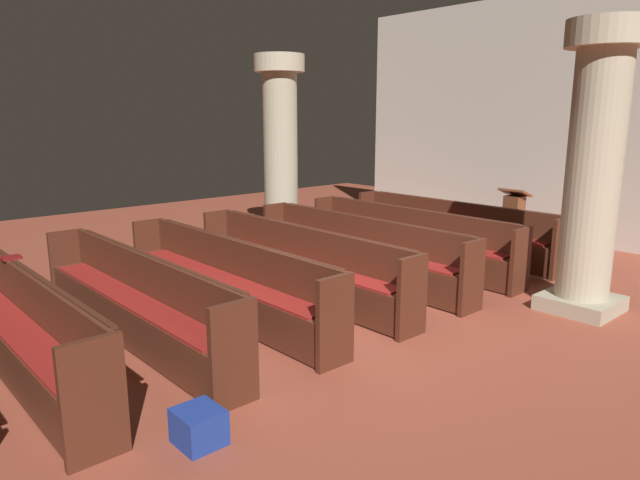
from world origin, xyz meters
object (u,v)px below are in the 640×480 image
at_px(pew_row_0, 451,227).
at_px(pew_row_4, 225,276).
at_px(pew_row_6, 17,322).
at_px(hymn_book, 11,258).
at_px(pew_row_2, 358,247).
at_px(pew_row_5, 134,296).
at_px(pew_row_3, 298,261).
at_px(kneeler_box_blue, 199,426).
at_px(pew_row_1, 408,236).
at_px(pillar_aisle_side, 594,166).
at_px(lectern, 513,224).
at_px(pillar_far_side, 281,147).

relative_size(pew_row_0, pew_row_4, 1.00).
bearing_deg(pew_row_4, pew_row_6, -90.00).
xyz_separation_m(pew_row_6, hymn_book, (-0.78, 0.19, 0.43)).
height_order(pew_row_2, pew_row_5, same).
bearing_deg(pew_row_3, kneeler_box_blue, -51.70).
distance_m(pew_row_1, pew_row_3, 2.22).
bearing_deg(hymn_book, pew_row_2, 79.67).
bearing_deg(pew_row_2, pillar_aisle_side, 21.50).
bearing_deg(pillar_aisle_side, pew_row_3, -141.23).
xyz_separation_m(pew_row_2, lectern, (0.50, 3.35, -0.02)).
distance_m(pillar_aisle_side, lectern, 3.43).
distance_m(pew_row_2, lectern, 3.39).
bearing_deg(kneeler_box_blue, pillar_aisle_side, 83.52).
bearing_deg(pew_row_3, pew_row_2, 90.00).
height_order(pew_row_0, pew_row_4, same).
height_order(pew_row_6, pillar_aisle_side, pillar_aisle_side).
relative_size(pew_row_5, kneeler_box_blue, 11.48).
height_order(pew_row_1, lectern, lectern).
xyz_separation_m(pew_row_1, kneeler_box_blue, (2.16, -4.96, -0.34)).
bearing_deg(pillar_far_side, kneeler_box_blue, -43.40).
xyz_separation_m(pew_row_0, pew_row_2, (0.00, -2.22, 0.00)).
relative_size(pew_row_0, lectern, 3.55).
bearing_deg(pew_row_1, pew_row_2, -90.00).
relative_size(pew_row_2, pew_row_5, 1.00).
bearing_deg(pew_row_4, pew_row_0, 90.00).
relative_size(pew_row_0, pew_row_2, 1.00).
bearing_deg(pillar_aisle_side, lectern, 134.27).
bearing_deg(pew_row_5, hymn_book, -130.10).
bearing_deg(pillar_far_side, hymn_book, -69.20).
distance_m(lectern, hymn_book, 7.73).
bearing_deg(pew_row_3, lectern, 83.66).
distance_m(pillar_aisle_side, hymn_book, 6.43).
height_order(pew_row_0, pillar_aisle_side, pillar_aisle_side).
bearing_deg(pillar_far_side, pew_row_3, -34.46).
height_order(pew_row_0, pew_row_1, same).
xyz_separation_m(pew_row_1, pew_row_5, (0.00, -4.45, 0.00)).
xyz_separation_m(lectern, kneeler_box_blue, (1.66, -7.19, -0.32)).
xyz_separation_m(pew_row_5, hymn_book, (-0.78, -0.92, 0.43)).
bearing_deg(lectern, pew_row_6, -93.63).
distance_m(pew_row_1, pillar_aisle_side, 3.00).
bearing_deg(kneeler_box_blue, pew_row_4, 143.10).
bearing_deg(pew_row_5, pew_row_0, 90.00).
bearing_deg(pew_row_4, pew_row_1, 90.00).
xyz_separation_m(pew_row_0, pew_row_4, (0.00, -4.45, 0.00)).
distance_m(pew_row_0, pew_row_6, 6.67).
bearing_deg(pew_row_6, pew_row_4, 90.00).
distance_m(pew_row_4, kneeler_box_blue, 2.72).
height_order(pew_row_5, pew_row_6, same).
height_order(pew_row_0, kneeler_box_blue, pew_row_0).
height_order(pillar_aisle_side, pillar_far_side, same).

